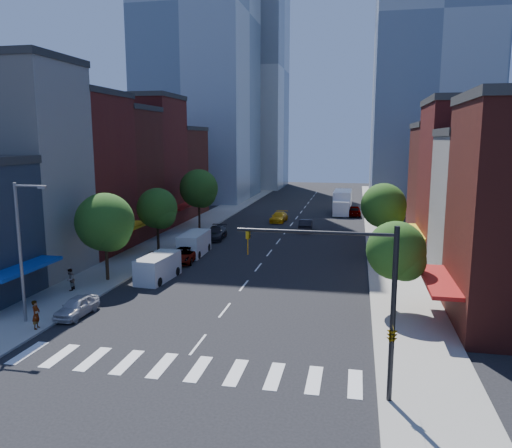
{
  "coord_description": "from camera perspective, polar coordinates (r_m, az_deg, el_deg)",
  "views": [
    {
      "loc": [
        8.75,
        -26.18,
        11.83
      ],
      "look_at": [
        0.85,
        12.78,
        5.0
      ],
      "focal_mm": 35.0,
      "sensor_mm": 36.0,
      "label": 1
    }
  ],
  "objects": [
    {
      "name": "ground",
      "position": [
        30.03,
        -6.63,
        -13.52
      ],
      "size": [
        220.0,
        220.0,
        0.0
      ],
      "primitive_type": "plane",
      "color": "black",
      "rests_on": "ground"
    },
    {
      "name": "sidewalk_left",
      "position": [
        70.49,
        -6.25,
        0.1
      ],
      "size": [
        5.0,
        120.0,
        0.15
      ],
      "primitive_type": "cube",
      "color": "gray",
      "rests_on": "ground"
    },
    {
      "name": "sidewalk_right",
      "position": [
        67.32,
        14.48,
        -0.62
      ],
      "size": [
        5.0,
        120.0,
        0.15
      ],
      "primitive_type": "cube",
      "color": "gray",
      "rests_on": "ground"
    },
    {
      "name": "crosswalk",
      "position": [
        27.45,
        -8.65,
        -15.89
      ],
      "size": [
        19.0,
        3.0,
        0.01
      ],
      "primitive_type": "cube",
      "color": "silver",
      "rests_on": "ground"
    },
    {
      "name": "bldg_left_1",
      "position": [
        48.48,
        -26.54,
        5.38
      ],
      "size": [
        12.0,
        8.0,
        18.0
      ],
      "primitive_type": "cube",
      "color": "#B3ADA5",
      "rests_on": "ground"
    },
    {
      "name": "bldg_left_2",
      "position": [
        55.48,
        -21.08,
        5.14
      ],
      "size": [
        12.0,
        9.0,
        16.0
      ],
      "primitive_type": "cube",
      "color": "maroon",
      "rests_on": "ground"
    },
    {
      "name": "bldg_left_3",
      "position": [
        62.84,
        -16.9,
        5.38
      ],
      "size": [
        12.0,
        8.0,
        15.0
      ],
      "primitive_type": "cube",
      "color": "#551A15",
      "rests_on": "ground"
    },
    {
      "name": "bldg_left_4",
      "position": [
        70.36,
        -13.66,
        6.77
      ],
      "size": [
        12.0,
        9.0,
        17.0
      ],
      "primitive_type": "cube",
      "color": "maroon",
      "rests_on": "ground"
    },
    {
      "name": "bldg_left_5",
      "position": [
        79.17,
        -10.69,
        5.73
      ],
      "size": [
        12.0,
        10.0,
        13.0
      ],
      "primitive_type": "cube",
      "color": "#551A15",
      "rests_on": "ground"
    },
    {
      "name": "bldg_right_2",
      "position": [
        51.83,
        25.16,
        4.04
      ],
      "size": [
        12.0,
        10.0,
        15.0
      ],
      "primitive_type": "cube",
      "color": "maroon",
      "rests_on": "ground"
    },
    {
      "name": "bldg_right_3",
      "position": [
        61.64,
        22.94,
        4.02
      ],
      "size": [
        12.0,
        10.0,
        13.0
      ],
      "primitive_type": "cube",
      "color": "#551A15",
      "rests_on": "ground"
    },
    {
      "name": "tower_nw",
      "position": [
        103.6,
        -6.61,
        22.62
      ],
      "size": [
        20.0,
        22.0,
        70.0
      ],
      "primitive_type": "cube",
      "color": "#8C99A8",
      "rests_on": "ground"
    },
    {
      "name": "tower_ne",
      "position": [
        90.73,
        19.67,
        20.77
      ],
      "size": [
        18.0,
        20.0,
        60.0
      ],
      "primitive_type": "cube",
      "color": "#9EA5AD",
      "rests_on": "ground"
    },
    {
      "name": "tower_far_w",
      "position": [
        125.14,
        -1.02,
        17.18
      ],
      "size": [
        18.0,
        18.0,
        56.0
      ],
      "primitive_type": "cube",
      "color": "#9EA5AD",
      "rests_on": "ground"
    },
    {
      "name": "traffic_signal",
      "position": [
        23.03,
        13.98,
        -10.02
      ],
      "size": [
        7.24,
        2.24,
        8.0
      ],
      "color": "black",
      "rests_on": "sidewalk_right"
    },
    {
      "name": "streetlight",
      "position": [
        34.7,
        -25.16,
        -2.08
      ],
      "size": [
        2.25,
        0.25,
        9.0
      ],
      "color": "slate",
      "rests_on": "sidewalk_left"
    },
    {
      "name": "tree_left_near",
      "position": [
        42.77,
        -16.74,
        -0.04
      ],
      "size": [
        4.8,
        4.8,
        7.3
      ],
      "color": "black",
      "rests_on": "sidewalk_left"
    },
    {
      "name": "tree_left_mid",
      "position": [
        52.64,
        -11.1,
        1.59
      ],
      "size": [
        4.2,
        4.2,
        6.65
      ],
      "color": "black",
      "rests_on": "sidewalk_left"
    },
    {
      "name": "tree_left_far",
      "position": [
        65.61,
        -6.45,
        3.89
      ],
      "size": [
        5.0,
        5.0,
        7.75
      ],
      "color": "black",
      "rests_on": "sidewalk_left"
    },
    {
      "name": "tree_right_near",
      "position": [
        35.07,
        15.95,
        -3.22
      ],
      "size": [
        4.0,
        4.0,
        6.2
      ],
      "color": "black",
      "rests_on": "sidewalk_right"
    },
    {
      "name": "tree_right_far",
      "position": [
        52.64,
        14.53,
        1.84
      ],
      "size": [
        4.6,
        4.6,
        7.2
      ],
      "color": "black",
      "rests_on": "sidewalk_right"
    },
    {
      "name": "parked_car_front",
      "position": [
        36.14,
        -19.81,
        -8.87
      ],
      "size": [
        1.66,
        3.88,
        1.31
      ],
      "primitive_type": "imported",
      "rotation": [
        0.0,
        0.0,
        -0.03
      ],
      "color": "#B5B5BA",
      "rests_on": "ground"
    },
    {
      "name": "parked_car_second",
      "position": [
        46.93,
        -11.28,
        -4.14
      ],
      "size": [
        1.56,
        4.36,
        1.43
      ],
      "primitive_type": "imported",
      "rotation": [
        0.0,
        0.0,
        -0.01
      ],
      "color": "black",
      "rests_on": "ground"
    },
    {
      "name": "parked_car_third",
      "position": [
        48.96,
        -8.25,
        -3.51
      ],
      "size": [
        2.67,
        5.12,
        1.38
      ],
      "primitive_type": "imported",
      "rotation": [
        0.0,
        0.0,
        0.08
      ],
      "color": "#999999",
      "rests_on": "ground"
    },
    {
      "name": "parked_car_rear",
      "position": [
        59.39,
        -4.62,
        -1.04
      ],
      "size": [
        2.43,
        5.25,
        1.49
      ],
      "primitive_type": "imported",
      "rotation": [
        0.0,
        0.0,
        0.07
      ],
      "color": "black",
      "rests_on": "ground"
    },
    {
      "name": "cargo_van_near",
      "position": [
        42.97,
        -11.22,
        -4.95
      ],
      "size": [
        2.4,
        5.18,
        2.15
      ],
      "rotation": [
        0.0,
        0.0,
        -0.08
      ],
      "color": "silver",
      "rests_on": "ground"
    },
    {
      "name": "cargo_van_far",
      "position": [
        51.72,
        -7.11,
        -2.27
      ],
      "size": [
        2.3,
        5.39,
        2.28
      ],
      "rotation": [
        0.0,
        0.0,
        0.02
      ],
      "color": "white",
      "rests_on": "ground"
    },
    {
      "name": "taxi",
      "position": [
        71.57,
        2.63,
        0.8
      ],
      "size": [
        2.27,
        4.95,
        1.4
      ],
      "primitive_type": "imported",
      "rotation": [
        0.0,
        0.0,
        -0.06
      ],
      "color": "#F8B30D",
      "rests_on": "ground"
    },
    {
      "name": "traffic_car_oncoming",
      "position": [
        64.85,
        5.69,
        -0.12
      ],
      "size": [
        1.86,
        4.72,
        1.53
      ],
      "primitive_type": "imported",
      "rotation": [
        0.0,
        0.0,
        3.19
      ],
      "color": "black",
      "rests_on": "ground"
    },
    {
      "name": "traffic_car_far",
      "position": [
        78.51,
        11.17,
        1.5
      ],
      "size": [
        2.1,
        4.81,
        1.61
      ],
      "primitive_type": "imported",
      "rotation": [
        0.0,
        0.0,
        3.18
      ],
      "color": "#999999",
      "rests_on": "ground"
    },
    {
      "name": "box_truck",
      "position": [
        80.85,
        9.84,
        2.41
      ],
      "size": [
        2.91,
        8.98,
        3.6
      ],
      "rotation": [
        0.0,
        0.0,
        -0.02
      ],
      "color": "white",
      "rests_on": "ground"
    },
    {
      "name": "pedestrian_near",
      "position": [
        34.25,
        -23.84,
        -9.44
      ],
      "size": [
        0.55,
        0.73,
        1.82
      ],
      "primitive_type": "imported",
      "rotation": [
        0.0,
        0.0,
        1.75
      ],
      "color": "#999999",
      "rests_on": "sidewalk_left"
    },
    {
      "name": "pedestrian_far",
      "position": [
        41.56,
        -20.48,
        -5.97
      ],
      "size": [
        0.78,
        0.93,
        1.73
      ],
      "primitive_type": "imported",
      "rotation": [
        0.0,
        0.0,
        -1.41
      ],
      "color": "#999999",
      "rests_on": "sidewalk_left"
    }
  ]
}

